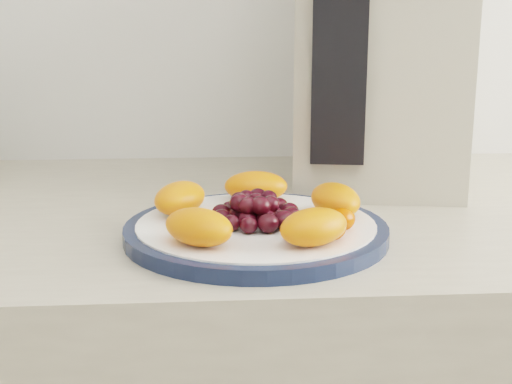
{
  "coord_description": "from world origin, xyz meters",
  "views": [
    {
      "loc": [
        0.02,
        0.36,
        1.13
      ],
      "look_at": [
        0.07,
        1.06,
        0.95
      ],
      "focal_mm": 50.0,
      "sensor_mm": 36.0,
      "label": 1
    }
  ],
  "objects": [
    {
      "name": "appliance_body",
      "position": [
        0.26,
        1.33,
        1.09
      ],
      "size": [
        0.26,
        0.33,
        0.37
      ],
      "primitive_type": "cube",
      "rotation": [
        0.0,
        0.0,
        -0.16
      ],
      "color": "#AEA793",
      "rests_on": "counter"
    },
    {
      "name": "appliance_panel",
      "position": [
        0.18,
        1.19,
        1.09
      ],
      "size": [
        0.07,
        0.03,
        0.28
      ],
      "primitive_type": "cube",
      "rotation": [
        0.0,
        0.0,
        -0.16
      ],
      "color": "black",
      "rests_on": "appliance_body"
    },
    {
      "name": "plate_rim",
      "position": [
        0.07,
        1.06,
        0.91
      ],
      "size": [
        0.27,
        0.27,
        0.01
      ],
      "primitive_type": "cylinder",
      "color": "#141F3B",
      "rests_on": "counter"
    },
    {
      "name": "plate_face",
      "position": [
        0.07,
        1.06,
        0.91
      ],
      "size": [
        0.25,
        0.25,
        0.02
      ],
      "primitive_type": "cylinder",
      "color": "white",
      "rests_on": "counter"
    },
    {
      "name": "fruit_plate",
      "position": [
        0.08,
        1.06,
        0.93
      ],
      "size": [
        0.24,
        0.23,
        0.03
      ],
      "color": "#F3590E",
      "rests_on": "plate_face"
    }
  ]
}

